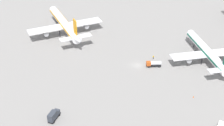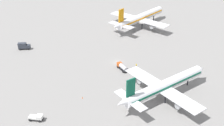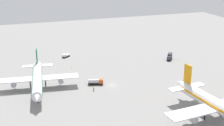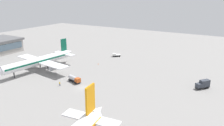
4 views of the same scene
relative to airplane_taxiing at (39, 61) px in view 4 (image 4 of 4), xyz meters
name	(u,v)px [view 4 (image 4 of 4)]	position (x,y,z in m)	size (l,w,h in m)	color
ground	(82,88)	(6.08, 29.87, -4.63)	(288.00, 288.00, 0.00)	gray
airplane_taxiing	(39,61)	(0.00, 0.00, 0.00)	(41.85, 33.78, 12.74)	white
catering_truck	(203,84)	(-17.06, 70.01, -2.94)	(5.57, 4.96, 3.30)	black
pushback_tractor	(116,55)	(-39.20, 19.35, -3.66)	(4.21, 4.64, 1.90)	black
fuel_truck	(74,79)	(3.06, 23.60, -3.24)	(3.46, 6.58, 2.50)	black
ground_crew_worker	(60,84)	(8.91, 21.05, -3.78)	(0.42, 0.58, 1.67)	#1E2338
safety_cone_near_gate	(98,64)	(-21.56, 18.83, -4.33)	(0.44, 0.44, 0.60)	#EA590C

